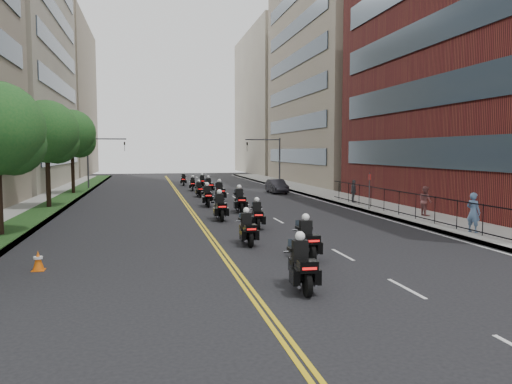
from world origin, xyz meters
TOP-DOWN VIEW (x-y plane):
  - ground at (0.00, 0.00)m, footprint 160.00×160.00m
  - sidewalk_right at (12.00, 25.00)m, footprint 4.00×90.00m
  - sidewalk_left at (-12.00, 25.00)m, footprint 4.00×90.00m
  - grass_strip at (-11.20, 25.00)m, footprint 2.00×90.00m
  - building_right_tan at (21.48, 48.00)m, footprint 15.11×28.00m
  - building_right_far at (21.50, 78.00)m, footprint 15.00×28.00m
  - building_left_far at (-22.00, 78.00)m, footprint 16.00×28.00m
  - iron_fence at (11.00, 12.00)m, footprint 0.05×28.00m
  - street_trees at (-11.05, 18.61)m, footprint 4.40×38.40m
  - traffic_signal_right at (9.54, 42.00)m, footprint 4.09×0.20m
  - traffic_signal_left at (-9.54, 42.00)m, footprint 4.09×0.20m
  - motorcycle_0 at (0.06, 0.55)m, footprint 0.58×2.36m
  - motorcycle_1 at (1.55, 4.57)m, footprint 0.55×2.36m
  - motorcycle_2 at (-0.10, 7.96)m, footprint 0.52×2.22m
  - motorcycle_3 at (1.33, 12.38)m, footprint 0.66×2.25m
  - motorcycle_4 at (-0.16, 15.95)m, footprint 0.57×2.48m
  - motorcycle_5 at (1.66, 19.35)m, footprint 0.59×2.52m
  - motorcycle_6 at (-0.03, 23.41)m, footprint 0.57×2.44m
  - motorcycle_7 at (1.44, 27.21)m, footprint 0.58×2.46m
  - motorcycle_8 at (0.15, 31.22)m, footprint 0.51×2.10m
  - motorcycle_9 at (1.45, 34.85)m, footprint 0.69×2.35m
  - motorcycle_10 at (0.23, 38.55)m, footprint 0.56×2.15m
  - motorcycle_11 at (1.64, 42.38)m, footprint 0.51×2.20m
  - motorcycle_12 at (-0.15, 46.46)m, footprint 0.61×2.16m
  - parked_sedan at (8.00, 33.71)m, footprint 1.48×4.10m
  - pedestrian_a at (11.20, 7.99)m, footprint 0.69×0.83m
  - pedestrian_b at (12.33, 14.17)m, footprint 0.70×0.89m
  - pedestrian_c at (11.20, 22.50)m, footprint 0.56×1.07m
  - traffic_cone at (-8.09, 4.78)m, footprint 0.42×0.42m

SIDE VIEW (x-z plane):
  - ground at x=0.00m, z-range 0.00..0.00m
  - sidewalk_right at x=12.00m, z-range 0.00..0.15m
  - sidewalk_left at x=-12.00m, z-range 0.00..0.15m
  - grass_strip at x=-11.20m, z-range 0.15..0.19m
  - traffic_cone at x=-8.09m, z-range -0.01..0.69m
  - motorcycle_8 at x=0.15m, z-range -0.16..1.39m
  - motorcycle_10 at x=0.23m, z-range -0.17..1.42m
  - motorcycle_12 at x=-0.15m, z-range -0.17..1.43m
  - motorcycle_11 at x=1.64m, z-range -0.17..1.46m
  - motorcycle_2 at x=-0.10m, z-range -0.17..1.47m
  - motorcycle_3 at x=1.33m, z-range -0.17..1.49m
  - parked_sedan at x=8.00m, z-range 0.00..1.35m
  - motorcycle_9 at x=1.45m, z-range -0.18..1.55m
  - motorcycle_0 at x=0.06m, z-range -0.18..1.56m
  - motorcycle_1 at x=1.55m, z-range -0.18..1.56m
  - motorcycle_6 at x=-0.03m, z-range -0.19..1.61m
  - motorcycle_7 at x=1.44m, z-range -0.19..1.63m
  - motorcycle_4 at x=-0.16m, z-range -0.19..1.64m
  - motorcycle_5 at x=1.66m, z-range -0.20..1.67m
  - iron_fence at x=11.00m, z-range 0.15..1.65m
  - pedestrian_c at x=11.20m, z-range 0.15..1.89m
  - pedestrian_b at x=12.33m, z-range 0.15..1.97m
  - pedestrian_a at x=11.20m, z-range 0.15..2.11m
  - traffic_signal_right at x=9.54m, z-range 0.90..6.50m
  - traffic_signal_left at x=-9.54m, z-range 0.90..6.50m
  - street_trees at x=-11.05m, z-range 1.14..9.12m
  - building_right_far at x=21.50m, z-range 0.00..26.00m
  - building_left_far at x=-22.00m, z-range 0.00..26.00m
  - building_right_tan at x=21.48m, z-range 0.00..30.00m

